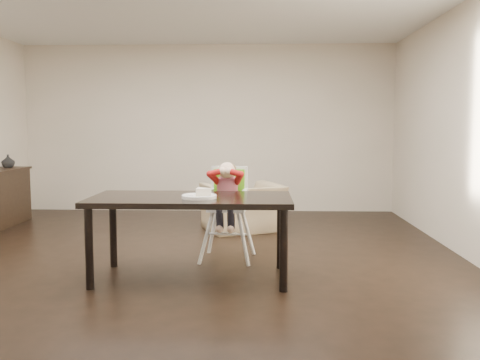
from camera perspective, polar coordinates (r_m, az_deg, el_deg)
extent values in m
plane|color=black|center=(5.46, -6.95, -8.94)|extent=(7.00, 7.00, 0.00)
cube|color=beige|center=(8.76, -3.41, 5.50)|extent=(6.00, 0.02, 2.70)
cube|color=black|center=(4.83, -5.25, -2.07)|extent=(1.80, 0.90, 0.05)
cylinder|color=black|center=(4.72, -15.80, -7.07)|extent=(0.07, 0.07, 0.70)
cylinder|color=black|center=(4.50, 4.68, -7.50)|extent=(0.07, 0.07, 0.70)
cylinder|color=black|center=(5.41, -13.38, -5.39)|extent=(0.07, 0.07, 0.70)
cylinder|color=black|center=(5.22, 4.33, -5.65)|extent=(0.07, 0.07, 0.70)
cylinder|color=white|center=(5.43, -3.68, -6.08)|extent=(0.04, 0.04, 0.54)
cylinder|color=white|center=(5.37, 0.37, -6.20)|extent=(0.04, 0.04, 0.54)
cylinder|color=white|center=(5.80, -2.92, -5.32)|extent=(0.04, 0.04, 0.54)
cylinder|color=white|center=(5.74, 0.87, -5.42)|extent=(0.04, 0.04, 0.54)
cube|color=white|center=(5.53, -1.35, -3.01)|extent=(0.42, 0.38, 0.05)
cube|color=#5DBB18|center=(5.53, -1.35, -2.67)|extent=(0.33, 0.32, 0.03)
cube|color=white|center=(5.65, -1.11, -0.57)|extent=(0.39, 0.09, 0.40)
cube|color=#5DBB18|center=(5.62, -1.16, -0.70)|extent=(0.33, 0.05, 0.37)
cube|color=black|center=(5.56, -1.91, -0.77)|extent=(0.05, 0.18, 0.02)
cube|color=black|center=(5.54, -0.64, -0.79)|extent=(0.05, 0.18, 0.02)
cylinder|color=red|center=(5.51, -1.35, -1.18)|extent=(0.24, 0.24, 0.26)
sphere|color=beige|center=(5.47, -1.39, 0.99)|extent=(0.19, 0.19, 0.17)
ellipsoid|color=brown|center=(5.49, -1.35, 1.21)|extent=(0.19, 0.18, 0.13)
sphere|color=beige|center=(5.39, -1.90, 0.97)|extent=(0.08, 0.08, 0.08)
sphere|color=beige|center=(5.37, -1.19, 0.96)|extent=(0.08, 0.08, 0.08)
cylinder|color=white|center=(4.71, -4.38, -1.82)|extent=(0.32, 0.32, 0.02)
torus|color=white|center=(4.71, -4.38, -1.66)|extent=(0.32, 0.32, 0.02)
imported|color=tan|center=(7.06, 0.29, -2.11)|extent=(1.13, 0.95, 0.84)
imported|color=#99999E|center=(8.39, -23.50, 1.83)|extent=(0.19, 0.20, 0.18)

